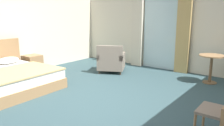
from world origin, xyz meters
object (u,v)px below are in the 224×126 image
nightstand (33,64)px  round_cafe_table (211,63)px  bed (5,78)px  desk_chair (222,106)px  armchair_by_window (111,61)px

nightstand → round_cafe_table: round_cafe_table is taller
nightstand → round_cafe_table: bearing=25.6°
nightstand → round_cafe_table: size_ratio=0.73×
bed → round_cafe_table: 5.00m
desk_chair → bed: bearing=-170.9°
bed → round_cafe_table: (3.63, 3.43, 0.27)m
nightstand → bed: bearing=-55.9°
armchair_by_window → round_cafe_table: bearing=14.6°
bed → armchair_by_window: (0.98, 2.74, 0.08)m
round_cafe_table → armchair_by_window: bearing=-165.4°
nightstand → round_cafe_table: 4.99m
nightstand → armchair_by_window: bearing=38.3°
bed → armchair_by_window: size_ratio=2.05×
bed → round_cafe_table: bearing=43.4°
desk_chair → nightstand: bearing=173.9°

